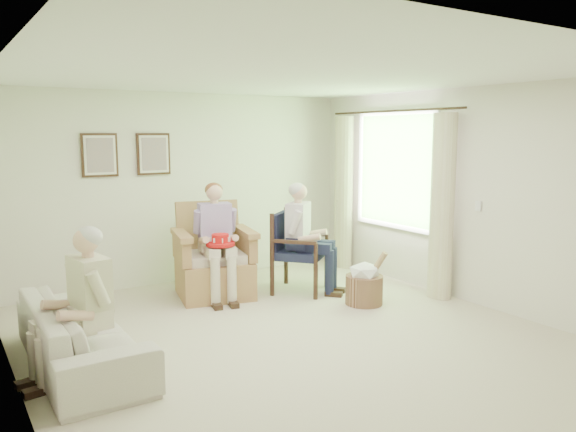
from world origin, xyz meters
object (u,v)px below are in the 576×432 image
object	(u,v)px
red_hat	(220,241)
wood_armchair	(296,248)
wicker_armchair	(213,266)
sofa	(82,334)
person_dark	(304,230)
person_wicker	(218,232)
hatbox	(364,283)
person_sofa	(87,296)

from	to	relation	value
red_hat	wood_armchair	bearing A→B (deg)	-0.15
wicker_armchair	sofa	xyz separation A→B (m)	(-1.92, -1.38, -0.08)
wicker_armchair	wood_armchair	xyz separation A→B (m)	(1.04, -0.35, 0.19)
person_dark	sofa	bearing A→B (deg)	155.48
person_wicker	person_dark	xyz separation A→B (m)	(1.04, -0.37, -0.02)
wicker_armchair	person_dark	size ratio (longest dim) A/B	0.84
person_wicker	sofa	bearing A→B (deg)	-134.55
wicker_armchair	person_dark	bearing A→B (deg)	-13.74
sofa	wood_armchair	bearing A→B (deg)	-70.81
person_wicker	hatbox	bearing A→B (deg)	-27.43
hatbox	sofa	bearing A→B (deg)	-179.06
person_dark	person_sofa	distance (m)	3.17
person_dark	hatbox	size ratio (longest dim) A/B	2.10
wood_armchair	red_hat	size ratio (longest dim) A/B	2.98
sofa	red_hat	size ratio (longest dim) A/B	5.87
person_sofa	hatbox	world-z (taller)	person_sofa
wicker_armchair	hatbox	bearing A→B (deg)	-30.96
person_sofa	red_hat	bearing A→B (deg)	116.34
wood_armchair	person_wicker	world-z (taller)	person_wicker
wicker_armchair	red_hat	xyz separation A→B (m)	(-0.06, -0.35, 0.39)
red_hat	hatbox	xyz separation A→B (m)	(1.44, -0.98, -0.50)
wicker_armchair	sofa	distance (m)	2.37
person_dark	hatbox	bearing A→B (deg)	-107.68
wood_armchair	sofa	bearing A→B (deg)	158.47
person_sofa	hatbox	distance (m)	3.35
wicker_armchair	person_sofa	world-z (taller)	person_sofa
person_dark	wood_armchair	bearing A→B (deg)	49.27
person_dark	hatbox	distance (m)	1.04
wicker_armchair	wood_armchair	distance (m)	1.11
person_wicker	person_sofa	bearing A→B (deg)	-129.11
wicker_armchair	red_hat	distance (m)	0.52
sofa	red_hat	bearing A→B (deg)	-61.00
wood_armchair	sofa	xyz separation A→B (m)	(-2.96, -1.03, -0.27)
wood_armchair	hatbox	distance (m)	1.08
sofa	wicker_armchair	bearing A→B (deg)	-54.30
wood_armchair	person_sofa	xyz separation A→B (m)	(-2.96, -1.31, 0.15)
wicker_armchair	person_dark	xyz separation A→B (m)	(1.04, -0.52, 0.45)
person_wicker	red_hat	xyz separation A→B (m)	(-0.06, -0.19, -0.08)
person_sofa	red_hat	size ratio (longest dim) A/B	3.64
sofa	person_wicker	world-z (taller)	person_wicker
wicker_armchair	hatbox	xyz separation A→B (m)	(1.38, -1.33, -0.12)
person_dark	red_hat	bearing A→B (deg)	130.31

